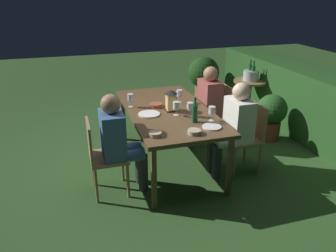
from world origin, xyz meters
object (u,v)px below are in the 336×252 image
at_px(wine_glass_b, 190,107).
at_px(wine_glass_e, 179,94).
at_px(plate_a, 149,114).
at_px(ice_bucket, 251,75).
at_px(person_in_cream, 234,125).
at_px(wine_glass_d, 176,106).
at_px(chair_side_right_b, 247,134).
at_px(potted_plant_corner, 271,114).
at_px(chair_side_left_b, 102,154).
at_px(wine_glass_c, 212,111).
at_px(bowl_olives, 155,134).
at_px(chair_side_right_a, 217,111).
at_px(potted_plant_by_hedge, 204,74).
at_px(person_in_blue, 119,139).
at_px(dining_table, 168,113).
at_px(person_in_rust, 205,102).
at_px(lantern_centerpiece, 171,99).
at_px(bowl_bread, 194,132).
at_px(wine_glass_a, 131,98).
at_px(plate_b, 212,127).
at_px(side_table, 249,93).
at_px(bowl_salad, 156,105).
at_px(green_bottle_on_table, 195,113).

relative_size(wine_glass_b, wine_glass_e, 1.00).
height_order(plate_a, ice_bucket, ice_bucket).
bearing_deg(person_in_cream, wine_glass_d, -106.92).
distance_m(chair_side_right_b, potted_plant_corner, 1.08).
height_order(chair_side_left_b, wine_glass_c, wine_glass_c).
relative_size(wine_glass_e, bowl_olives, 1.29).
distance_m(chair_side_right_a, potted_plant_by_hedge, 2.15).
bearing_deg(person_in_blue, wine_glass_b, 98.28).
relative_size(dining_table, person_in_cream, 1.68).
xyz_separation_m(person_in_blue, person_in_rust, (-0.87, 1.38, 0.00)).
relative_size(person_in_cream, wine_glass_b, 6.80).
bearing_deg(chair_side_left_b, bowl_olives, 60.74).
height_order(lantern_centerpiece, wine_glass_c, lantern_centerpiece).
distance_m(chair_side_left_b, bowl_bread, 1.04).
bearing_deg(bowl_olives, wine_glass_a, -176.01).
relative_size(chair_side_right_b, bowl_bread, 6.25).
xyz_separation_m(plate_b, side_table, (-1.89, 1.56, -0.31)).
height_order(chair_side_right_b, person_in_rust, person_in_rust).
bearing_deg(person_in_rust, plate_a, -59.96).
height_order(wine_glass_b, ice_bucket, ice_bucket).
bearing_deg(chair_side_right_b, ice_bucket, 149.45).
bearing_deg(side_table, bowl_bread, -42.22).
relative_size(bowl_olives, ice_bucket, 0.38).
relative_size(person_in_rust, bowl_bread, 8.26).
relative_size(plate_a, ice_bucket, 0.75).
bearing_deg(bowl_bread, plate_b, 112.65).
distance_m(lantern_centerpiece, wine_glass_a, 0.53).
bearing_deg(dining_table, wine_glass_d, 7.02).
relative_size(chair_side_left_b, bowl_salad, 5.46).
relative_size(person_in_blue, bowl_salad, 7.22).
height_order(person_in_blue, side_table, person_in_blue).
bearing_deg(side_table, person_in_blue, -57.29).
bearing_deg(potted_plant_corner, person_in_blue, -73.56).
bearing_deg(wine_glass_b, ice_bucket, 131.92).
bearing_deg(person_in_rust, side_table, 123.20).
xyz_separation_m(dining_table, plate_b, (0.69, 0.28, 0.06)).
relative_size(chair_side_right_b, bowl_olives, 6.62).
bearing_deg(potted_plant_corner, person_in_cream, -55.06).
relative_size(dining_table, bowl_olives, 14.72).
xyz_separation_m(person_in_blue, plate_a, (-0.32, 0.42, 0.13)).
bearing_deg(bowl_salad, person_in_rust, 111.11).
bearing_deg(green_bottle_on_table, wine_glass_a, -140.47).
bearing_deg(wine_glass_a, chair_side_left_b, -35.14).
distance_m(chair_side_right_b, chair_side_right_a, 0.87).
xyz_separation_m(bowl_bread, potted_plant_corner, (-1.06, 1.65, -0.38)).
relative_size(chair_side_right_a, green_bottle_on_table, 3.00).
xyz_separation_m(plate_b, bowl_salad, (-0.82, -0.40, 0.02)).
bearing_deg(bowl_salad, wine_glass_a, -107.36).
relative_size(plate_b, potted_plant_by_hedge, 0.24).
bearing_deg(side_table, potted_plant_corner, -9.12).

